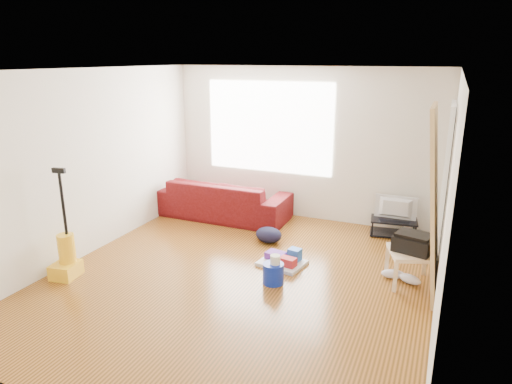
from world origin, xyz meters
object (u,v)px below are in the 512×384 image
at_px(tv_stand, 393,227).
at_px(vacuum, 66,257).
at_px(bucket, 273,283).
at_px(cleaning_tray, 284,260).
at_px(sofa, 224,217).
at_px(backpack, 269,242).
at_px(side_table, 412,256).

relative_size(tv_stand, vacuum, 0.53).
height_order(bucket, cleaning_tray, cleaning_tray).
xyz_separation_m(sofa, backpack, (1.12, -0.73, 0.00)).
distance_m(tv_stand, cleaning_tray, 2.03).
xyz_separation_m(side_table, vacuum, (-3.95, -1.49, -0.10)).
bearing_deg(backpack, side_table, -4.36).
bearing_deg(tv_stand, cleaning_tray, -134.01).
xyz_separation_m(tv_stand, bucket, (-1.14, -2.17, -0.14)).
bearing_deg(sofa, vacuum, 73.93).
bearing_deg(vacuum, bucket, 9.33).
distance_m(backpack, vacuum, 2.78).
height_order(tv_stand, cleaning_tray, tv_stand).
bearing_deg(cleaning_tray, tv_stand, 53.78).
xyz_separation_m(tv_stand, backpack, (-1.66, -1.00, -0.14)).
bearing_deg(bucket, tv_stand, 62.32).
height_order(sofa, cleaning_tray, sofa).
xyz_separation_m(sofa, tv_stand, (2.78, 0.27, 0.14)).
distance_m(sofa, vacuum, 2.86).
distance_m(side_table, vacuum, 4.22).
bearing_deg(side_table, bucket, -156.69).
bearing_deg(side_table, sofa, 158.50).
height_order(cleaning_tray, vacuum, vacuum).
distance_m(tv_stand, backpack, 1.94).
relative_size(tv_stand, backpack, 1.81).
relative_size(side_table, backpack, 1.61).
relative_size(sofa, bucket, 8.76).
xyz_separation_m(bucket, cleaning_tray, (-0.06, 0.54, 0.06)).
distance_m(sofa, tv_stand, 2.80).
bearing_deg(tv_stand, side_table, -83.65).
bearing_deg(vacuum, cleaning_tray, 20.41).
height_order(bucket, vacuum, vacuum).
distance_m(cleaning_tray, backpack, 0.79).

